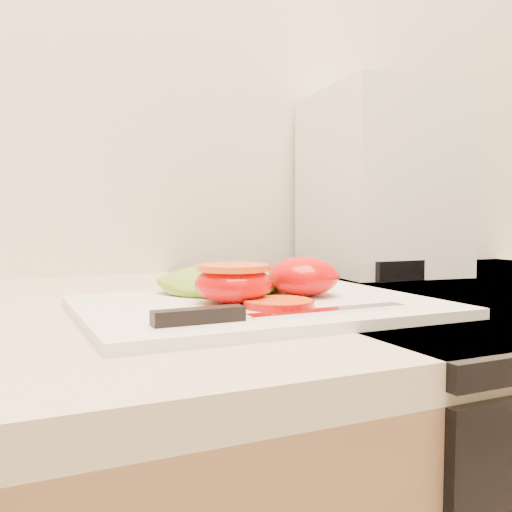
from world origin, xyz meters
name	(u,v)px	position (x,y,z in m)	size (l,w,h in m)	color
cutting_board	(260,307)	(0.14, 1.58, 0.94)	(0.35, 0.25, 0.01)	silver
tomato_half_dome	(303,276)	(0.20, 1.60, 0.96)	(0.08, 0.08, 0.04)	#CA0000
tomato_half_cut	(233,282)	(0.12, 1.58, 0.96)	(0.08, 0.08, 0.04)	#CA0000
tomato_slice_0	(278,303)	(0.15, 1.54, 0.94)	(0.06, 0.06, 0.01)	orange
lettuce_leaf_0	(220,282)	(0.13, 1.65, 0.95)	(0.14, 0.09, 0.03)	#8DB530
lettuce_leaf_1	(254,282)	(0.17, 1.66, 0.95)	(0.10, 0.07, 0.02)	#8DB530
knife	(253,314)	(0.10, 1.50, 0.94)	(0.24, 0.02, 0.01)	silver
appliance	(379,183)	(0.49, 1.85, 1.08)	(0.20, 0.25, 0.30)	white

